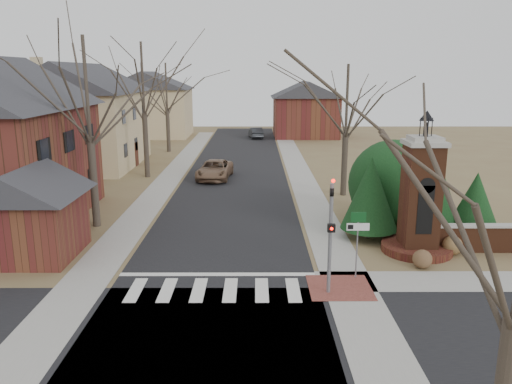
{
  "coord_description": "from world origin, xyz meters",
  "views": [
    {
      "loc": [
        1.56,
        -16.76,
        8.06
      ],
      "look_at": [
        1.59,
        6.0,
        2.6
      ],
      "focal_mm": 35.0,
      "sensor_mm": 36.0,
      "label": 1
    }
  ],
  "objects_px": {
    "traffic_signal_pole": "(331,227)",
    "sign_post": "(358,232)",
    "distant_car": "(256,133)",
    "brick_gate_monument": "(420,206)",
    "pickup_truck": "(215,170)"
  },
  "relations": [
    {
      "from": "distant_car",
      "to": "brick_gate_monument",
      "type": "bearing_deg",
      "value": 91.82
    },
    {
      "from": "pickup_truck",
      "to": "traffic_signal_pole",
      "type": "bearing_deg",
      "value": -68.98
    },
    {
      "from": "traffic_signal_pole",
      "to": "sign_post",
      "type": "relative_size",
      "value": 1.64
    },
    {
      "from": "sign_post",
      "to": "brick_gate_monument",
      "type": "xyz_separation_m",
      "value": [
        3.41,
        3.01,
        0.22
      ]
    },
    {
      "from": "traffic_signal_pole",
      "to": "distant_car",
      "type": "xyz_separation_m",
      "value": [
        -2.7,
        45.51,
        -1.91
      ]
    },
    {
      "from": "brick_gate_monument",
      "to": "distant_car",
      "type": "height_order",
      "value": "brick_gate_monument"
    },
    {
      "from": "pickup_truck",
      "to": "distant_car",
      "type": "distance_m",
      "value": 25.02
    },
    {
      "from": "pickup_truck",
      "to": "sign_post",
      "type": "bearing_deg",
      "value": -64.43
    },
    {
      "from": "distant_car",
      "to": "pickup_truck",
      "type": "bearing_deg",
      "value": 74.26
    },
    {
      "from": "sign_post",
      "to": "brick_gate_monument",
      "type": "bearing_deg",
      "value": 41.42
    },
    {
      "from": "traffic_signal_pole",
      "to": "sign_post",
      "type": "bearing_deg",
      "value": 47.57
    },
    {
      "from": "pickup_truck",
      "to": "distant_car",
      "type": "bearing_deg",
      "value": 87.76
    },
    {
      "from": "brick_gate_monument",
      "to": "sign_post",
      "type": "bearing_deg",
      "value": -138.58
    },
    {
      "from": "brick_gate_monument",
      "to": "distant_car",
      "type": "distance_m",
      "value": 41.78
    },
    {
      "from": "sign_post",
      "to": "brick_gate_monument",
      "type": "height_order",
      "value": "brick_gate_monument"
    }
  ]
}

